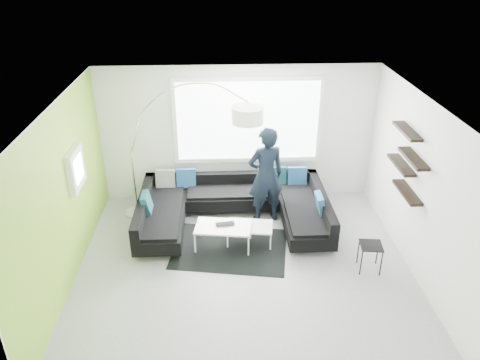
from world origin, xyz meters
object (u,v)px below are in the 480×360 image
arc_lamp (131,152)px  laptop (226,225)px  sectional_sofa (233,211)px  coffee_table (237,234)px  person (266,176)px  side_table (369,257)px

arc_lamp → laptop: 2.31m
laptop → sectional_sofa: bearing=67.2°
coffee_table → laptop: bearing=-158.6°
sectional_sofa → coffee_table: (0.04, -0.61, -0.13)m
sectional_sofa → coffee_table: sectional_sofa is taller
coffee_table → arc_lamp: 2.53m
sectional_sofa → person: 0.90m
arc_lamp → side_table: bearing=-17.0°
laptop → person: bearing=38.8°
person → laptop: size_ratio=5.23×
coffee_table → side_table: side_table is taller
arc_lamp → laptop: size_ratio=7.37×
arc_lamp → person: size_ratio=1.41×
coffee_table → laptop: 0.30m
coffee_table → side_table: size_ratio=2.59×
arc_lamp → person: arc_lamp is taller
sectional_sofa → laptop: size_ratio=9.63×
arc_lamp → laptop: arc_lamp is taller
sectional_sofa → coffee_table: bearing=-86.4°
arc_lamp → side_table: size_ratio=5.55×
arc_lamp → laptop: bearing=-25.6°
sectional_sofa → arc_lamp: bearing=163.9°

